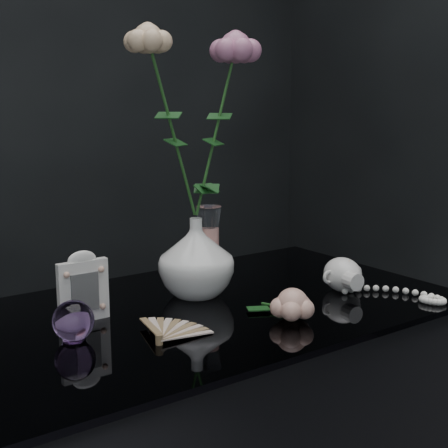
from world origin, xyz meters
TOP-DOWN VIEW (x-y plane):
  - vase at (0.05, 0.12)m, footprint 0.19×0.19m
  - wine_glass at (0.10, 0.14)m, footprint 0.06×0.06m
  - picture_frame at (-0.20, 0.11)m, footprint 0.10×0.08m
  - paperweight at (-0.25, 0.03)m, footprint 0.07×0.07m
  - paper_fan at (-0.15, -0.07)m, footprint 0.25×0.22m
  - loose_rose at (0.11, -0.11)m, footprint 0.16×0.19m
  - pearl_jar at (0.32, -0.03)m, footprint 0.28×0.29m
  - roses at (0.05, 0.11)m, footprint 0.28×0.11m

SIDE VIEW (x-z plane):
  - paper_fan at x=-0.15m, z-range 0.76..0.78m
  - loose_rose at x=0.11m, z-range 0.76..0.82m
  - paperweight at x=-0.25m, z-range 0.76..0.83m
  - pearl_jar at x=0.32m, z-range 0.76..0.84m
  - picture_frame at x=-0.20m, z-range 0.76..0.89m
  - vase at x=0.05m, z-range 0.76..0.93m
  - wine_glass at x=0.10m, z-range 0.76..0.94m
  - roses at x=0.05m, z-range 0.92..1.35m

